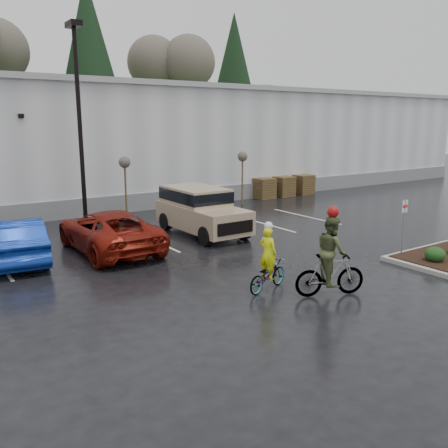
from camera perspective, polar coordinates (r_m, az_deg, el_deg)
ground at (r=15.63m, az=12.91°, el=-6.46°), size 120.00×120.00×0.00m
warehouse at (r=33.82m, az=-15.50°, el=9.59°), size 60.50×15.50×7.20m
wooded_ridge at (r=56.09m, az=-23.26°, el=9.23°), size 80.00×25.00×6.00m
lamppost at (r=23.07m, az=-17.10°, el=13.57°), size 0.50×1.00×9.22m
sapling_mid at (r=24.95m, az=-11.86°, el=6.89°), size 0.60×0.60×3.20m
sapling_east at (r=28.65m, az=2.24°, el=7.78°), size 0.60×0.60×3.20m
pallet_stack_a at (r=31.18m, az=4.82°, el=4.31°), size 1.20×1.20×1.35m
pallet_stack_b at (r=32.27m, az=7.17°, el=4.52°), size 1.20×1.20×1.35m
pallet_stack_c at (r=33.48m, az=9.50°, el=4.72°), size 1.20×1.20×1.35m
shrub_a at (r=18.03m, az=24.05°, el=-3.35°), size 0.70×0.70×0.52m
fire_lane_sign at (r=18.28m, az=20.81°, el=0.32°), size 0.30×0.05×2.20m
car_blue at (r=18.47m, az=-23.58°, el=-1.78°), size 2.14×4.89×1.56m
car_red at (r=18.82m, az=-13.71°, el=-0.79°), size 2.67×5.77×1.60m
suv_tan at (r=21.01m, az=-2.62°, el=1.51°), size 2.20×5.10×2.06m
cyclist_hivis at (r=14.15m, az=5.26°, el=-5.38°), size 1.81×1.05×2.08m
cyclist_olive at (r=13.89m, az=12.69°, el=-4.75°), size 2.09×1.31×2.62m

